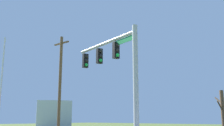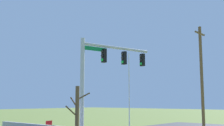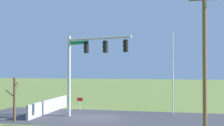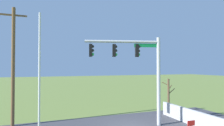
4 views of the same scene
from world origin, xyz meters
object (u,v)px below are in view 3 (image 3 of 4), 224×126
Objects in this scene: bare_tree at (14,99)px; open_sign at (80,101)px; signal_mast at (86,59)px; utility_pole at (205,58)px; flagpole at (173,73)px.

bare_tree is 2.75× the size of open_sign.
signal_mast is 0.75× the size of utility_pole.
flagpole is at bearing -156.26° from signal_mast.
signal_mast reaches higher than bare_tree.
flagpole reaches higher than signal_mast.
signal_mast is 9.61m from utility_pole.
bare_tree is (13.89, -0.59, -3.00)m from utility_pole.
utility_pole is 7.49× the size of open_sign.
open_sign is (8.79, -0.59, -2.70)m from flagpole.
signal_mast is 7.81m from flagpole.
utility_pole reaches higher than signal_mast.
utility_pole reaches higher than open_sign.
open_sign is (-3.13, -6.38, -0.83)m from bare_tree.
open_sign is at bearing -3.86° from flagpole.
signal_mast is at bearing 23.74° from flagpole.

